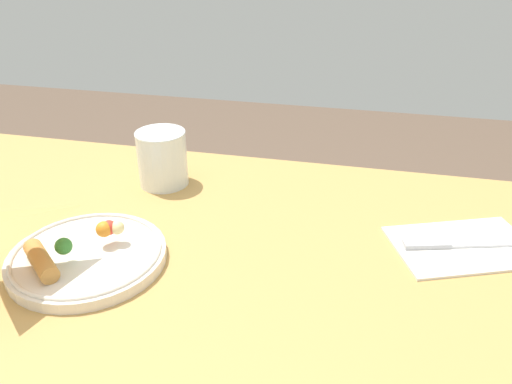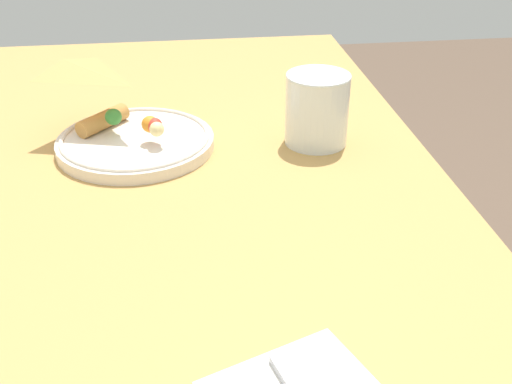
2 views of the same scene
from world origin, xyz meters
name	(u,v)px [view 2 (image 2 of 2)]	position (x,y,z in m)	size (l,w,h in m)	color
dining_table	(153,256)	(0.00, 0.00, 0.65)	(1.23, 0.76, 0.76)	tan
plate_pizza	(135,139)	(-0.11, -0.02, 0.77)	(0.21, 0.21, 0.05)	silver
milk_glass	(317,112)	(-0.09, 0.23, 0.80)	(0.09, 0.09, 0.10)	white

